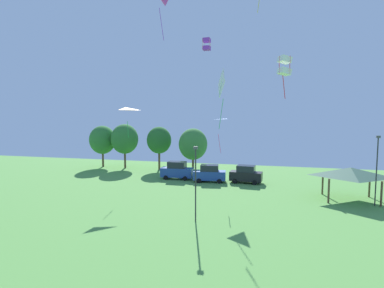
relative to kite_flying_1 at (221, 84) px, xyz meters
The scene contains 15 objects.
kite_flying_1 is the anchor object (origin of this frame).
kite_flying_4 13.07m from the kite_flying_1, 169.31° to the left, with size 2.40×2.45×3.26m.
kite_flying_5 4.65m from the kite_flying_1, 111.56° to the right, with size 0.73×0.73×1.14m.
kite_flying_8 9.63m from the kite_flying_1, 50.62° to the right, with size 1.18×1.15×3.32m.
kite_flying_9 4.82m from the kite_flying_1, 139.67° to the left, with size 1.97×2.46×3.04m.
parked_car_leftmost 16.66m from the kite_flying_1, 130.38° to the left, with size 4.71×2.01×2.59m.
parked_car_second_from_left 14.54m from the kite_flying_1, 108.84° to the left, with size 4.70×2.56×2.41m.
parked_car_third_from_left 14.75m from the kite_flying_1, 77.36° to the left, with size 4.50×2.36×2.44m.
park_pavilion 17.00m from the kite_flying_1, 13.50° to the left, with size 6.38×4.85×3.60m.
light_post_0 11.67m from the kite_flying_1, 97.40° to the right, with size 0.36×0.20×6.55m.
light_post_1 17.89m from the kite_flying_1, ahead, with size 0.36×0.20×7.20m.
treeline_tree_0 30.61m from the kite_flying_1, 145.81° to the left, with size 4.72×4.72×7.55m.
treeline_tree_1 26.74m from the kite_flying_1, 140.64° to the left, with size 4.81×4.81×7.87m.
treeline_tree_2 22.37m from the kite_flying_1, 129.30° to the left, with size 4.22×4.22×7.45m.
treeline_tree_3 19.27m from the kite_flying_1, 114.28° to the left, with size 4.77×4.77×7.23m.
Camera 1 is at (4.66, 2.63, 8.96)m, focal length 28.00 mm.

